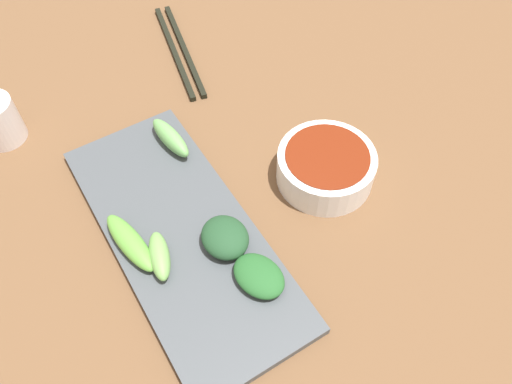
% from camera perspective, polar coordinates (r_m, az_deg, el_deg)
% --- Properties ---
extents(tabletop, '(2.10, 2.10, 0.02)m').
position_cam_1_polar(tabletop, '(0.64, -0.49, -3.55)').
color(tabletop, brown).
rests_on(tabletop, ground).
extents(sauce_bowl, '(0.12, 0.12, 0.05)m').
position_cam_1_polar(sauce_bowl, '(0.66, 7.75, 2.89)').
color(sauce_bowl, white).
rests_on(sauce_bowl, tabletop).
extents(serving_plate, '(0.16, 0.38, 0.01)m').
position_cam_1_polar(serving_plate, '(0.62, -8.21, -4.63)').
color(serving_plate, '#464C51').
rests_on(serving_plate, tabletop).
extents(broccoli_stalk_0, '(0.03, 0.08, 0.03)m').
position_cam_1_polar(broccoli_stalk_0, '(0.69, -9.46, 5.95)').
color(broccoli_stalk_0, '#6AAD5B').
rests_on(broccoli_stalk_0, serving_plate).
extents(broccoli_leafy_1, '(0.06, 0.07, 0.02)m').
position_cam_1_polar(broccoli_leafy_1, '(0.57, 0.33, -9.28)').
color(broccoli_leafy_1, '#255D29').
rests_on(broccoli_leafy_1, serving_plate).
extents(broccoli_leafy_2, '(0.06, 0.06, 0.03)m').
position_cam_1_polar(broccoli_leafy_2, '(0.59, -3.45, -5.04)').
color(broccoli_leafy_2, '#214829').
rests_on(broccoli_leafy_2, serving_plate).
extents(broccoli_stalk_3, '(0.04, 0.10, 0.02)m').
position_cam_1_polar(broccoli_stalk_3, '(0.61, -13.76, -5.44)').
color(broccoli_stalk_3, '#5FA53E').
rests_on(broccoli_stalk_3, serving_plate).
extents(broccoli_stalk_4, '(0.04, 0.07, 0.02)m').
position_cam_1_polar(broccoli_stalk_4, '(0.59, -10.52, -7.17)').
color(broccoli_stalk_4, '#71A954').
rests_on(broccoli_stalk_4, serving_plate).
extents(chopsticks, '(0.07, 0.23, 0.01)m').
position_cam_1_polar(chopsticks, '(0.86, -8.50, 15.26)').
color(chopsticks, black).
rests_on(chopsticks, tabletop).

